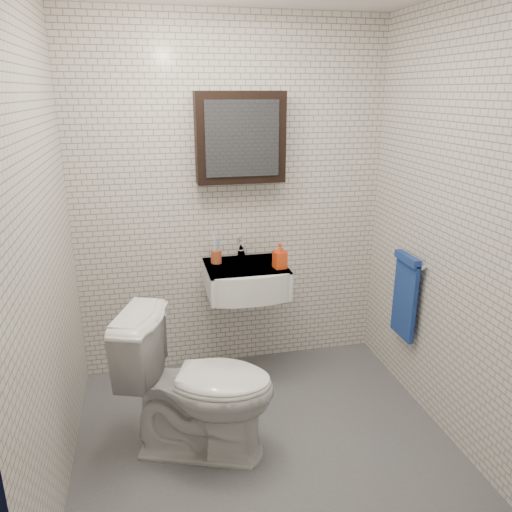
% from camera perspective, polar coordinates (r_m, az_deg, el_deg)
% --- Properties ---
extents(ground, '(2.20, 2.00, 0.01)m').
position_cam_1_polar(ground, '(3.19, 0.95, -20.31)').
color(ground, '#52545B').
rests_on(ground, ground).
extents(room_shell, '(2.22, 2.02, 2.51)m').
position_cam_1_polar(room_shell, '(2.55, 1.12, 6.30)').
color(room_shell, silver).
rests_on(room_shell, ground).
extents(washbasin, '(0.55, 0.50, 0.20)m').
position_cam_1_polar(washbasin, '(3.45, -1.04, -2.74)').
color(washbasin, white).
rests_on(washbasin, room_shell).
extents(faucet, '(0.06, 0.20, 0.15)m').
position_cam_1_polar(faucet, '(3.58, -1.69, 0.78)').
color(faucet, silver).
rests_on(faucet, washbasin).
extents(mirror_cabinet, '(0.60, 0.15, 0.60)m').
position_cam_1_polar(mirror_cabinet, '(3.42, -1.80, 13.35)').
color(mirror_cabinet, black).
rests_on(mirror_cabinet, room_shell).
extents(towel_rail, '(0.09, 0.30, 0.58)m').
position_cam_1_polar(towel_rail, '(3.46, 16.69, -4.05)').
color(towel_rail, silver).
rests_on(towel_rail, room_shell).
extents(toothbrush_cup, '(0.08, 0.08, 0.21)m').
position_cam_1_polar(toothbrush_cup, '(3.50, -4.57, 0.02)').
color(toothbrush_cup, '#A74B29').
rests_on(toothbrush_cup, washbasin).
extents(soap_bottle, '(0.09, 0.09, 0.18)m').
position_cam_1_polar(soap_bottle, '(3.37, 2.75, 0.05)').
color(soap_bottle, orange).
rests_on(soap_bottle, washbasin).
extents(toilet, '(0.96, 0.74, 0.86)m').
position_cam_1_polar(toilet, '(2.91, -6.51, -14.42)').
color(toilet, white).
rests_on(toilet, ground).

